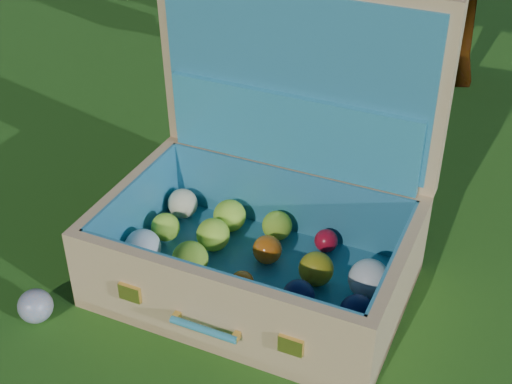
# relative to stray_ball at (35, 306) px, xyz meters

# --- Properties ---
(ground) EXTENTS (60.00, 60.00, 0.00)m
(ground) POSITION_rel_stray_ball_xyz_m (0.52, 0.04, -0.04)
(ground) COLOR #215114
(ground) RESTS_ON ground
(stray_ball) EXTENTS (0.07, 0.07, 0.07)m
(stray_ball) POSITION_rel_stray_ball_xyz_m (0.00, 0.00, 0.00)
(stray_ball) COLOR teal
(stray_ball) RESTS_ON ground
(suitcase) EXTENTS (0.76, 0.67, 0.62)m
(suitcase) POSITION_rel_stray_ball_xyz_m (0.47, 0.19, 0.14)
(suitcase) COLOR tan
(suitcase) RESTS_ON ground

